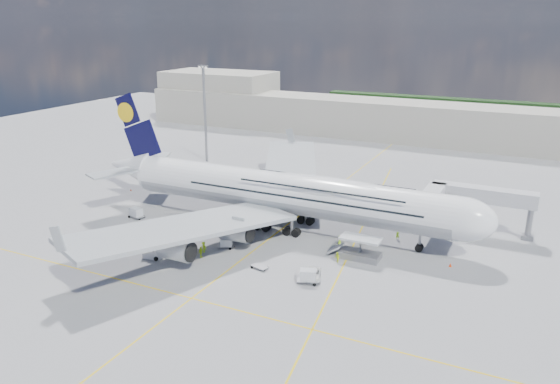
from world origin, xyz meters
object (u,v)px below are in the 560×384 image
at_px(baggage_tug, 153,253).
at_px(jet_bridge, 463,198).
at_px(dolly_row_a, 162,223).
at_px(crew_nose, 398,235).
at_px(crew_wing, 201,252).
at_px(cone_nose, 450,265).
at_px(cargo_loader, 359,251).
at_px(catering_truck_outer, 281,166).
at_px(cone_wing_right_inner, 228,238).
at_px(light_mast, 205,113).
at_px(crew_van, 340,240).
at_px(catering_truck_inner, 314,190).
at_px(service_van, 313,275).
at_px(dolly_row_b, 166,225).
at_px(cone_wing_right_outer, 138,243).
at_px(dolly_nose_near, 308,276).
at_px(crew_tug, 204,247).
at_px(dolly_row_c, 226,243).
at_px(cone_wing_left_outer, 288,187).
at_px(crew_loader, 337,257).
at_px(cone_wing_left_inner, 265,193).
at_px(cone_tail, 131,190).
at_px(dolly_back, 136,213).
at_px(dolly_nose_far, 260,267).
at_px(airliner, 286,192).

bearing_deg(baggage_tug, jet_bridge, 27.05).
height_order(dolly_row_a, crew_nose, crew_nose).
xyz_separation_m(crew_wing, cone_nose, (37.10, 14.24, -0.67)).
bearing_deg(cargo_loader, catering_truck_outer, 130.22).
bearing_deg(cone_wing_right_inner, light_mast, 127.01).
relative_size(catering_truck_outer, crew_van, 4.89).
distance_m(catering_truck_inner, service_van, 37.56).
distance_m(dolly_row_b, cone_wing_right_outer, 8.59).
height_order(baggage_tug, catering_truck_inner, catering_truck_inner).
height_order(baggage_tug, cone_wing_right_inner, baggage_tug).
relative_size(baggage_tug, crew_wing, 1.74).
bearing_deg(catering_truck_outer, cone_nose, -4.30).
relative_size(dolly_nose_near, catering_truck_inner, 0.48).
bearing_deg(crew_tug, dolly_row_c, 67.90).
height_order(crew_nose, cone_wing_left_outer, crew_nose).
bearing_deg(crew_tug, cone_wing_right_inner, 94.93).
distance_m(cone_wing_left_outer, cone_wing_right_outer, 41.85).
xyz_separation_m(catering_truck_outer, crew_loader, (30.55, -42.26, -1.16)).
bearing_deg(cone_wing_left_outer, crew_loader, -53.67).
bearing_deg(dolly_nose_near, cone_wing_left_inner, 105.55).
bearing_deg(cone_tail, crew_wing, -33.93).
height_order(crew_wing, cone_nose, crew_wing).
relative_size(dolly_back, cone_tail, 7.29).
bearing_deg(catering_truck_outer, cargo_loader, -16.71).
distance_m(dolly_row_a, crew_tug, 16.16).
height_order(crew_nose, cone_nose, crew_nose).
bearing_deg(dolly_back, cargo_loader, 15.70).
height_order(dolly_row_a, cone_wing_left_inner, cone_wing_left_inner).
height_order(service_van, crew_loader, crew_loader).
distance_m(dolly_nose_far, dolly_nose_near, 8.75).
xyz_separation_m(cargo_loader, baggage_tug, (-30.11, -14.60, -0.39)).
height_order(dolly_back, dolly_nose_near, dolly_nose_near).
height_order(catering_truck_inner, crew_wing, catering_truck_inner).
height_order(crew_loader, cone_wing_left_inner, crew_loader).
height_order(baggage_tug, cone_wing_right_outer, baggage_tug).
xyz_separation_m(dolly_row_a, baggage_tug, (8.18, -12.89, 0.51)).
xyz_separation_m(dolly_row_b, dolly_nose_near, (32.62, -8.94, 0.71)).
relative_size(light_mast, cone_wing_left_outer, 44.68).
distance_m(cargo_loader, cone_wing_right_inner, 23.20).
bearing_deg(service_van, cone_wing_right_outer, 161.30).
distance_m(crew_loader, cone_wing_right_outer, 34.38).
xyz_separation_m(dolly_nose_near, crew_nose, (7.71, 22.01, -0.26)).
bearing_deg(cargo_loader, cone_tail, 168.09).
xyz_separation_m(dolly_nose_near, cone_nose, (17.95, 14.76, -0.81)).
relative_size(catering_truck_inner, crew_van, 4.70).
bearing_deg(airliner, service_van, -53.37).
distance_m(dolly_nose_near, catering_truck_inner, 38.88).
xyz_separation_m(dolly_back, cone_wing_right_outer, (8.85, -10.07, -0.84)).
relative_size(light_mast, dolly_row_a, 7.77).
height_order(catering_truck_outer, cone_wing_right_inner, catering_truck_outer).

